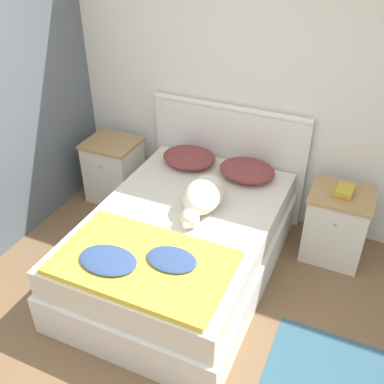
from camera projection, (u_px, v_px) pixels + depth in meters
ground_plane at (121, 380)px, 2.85m from camera, size 16.00×16.00×0.00m
wall_back at (242, 79)px, 3.75m from camera, size 9.00×0.06×2.55m
wall_side_left at (3, 94)px, 3.46m from camera, size 0.06×3.10×2.55m
bed at (182, 245)px, 3.52m from camera, size 1.35×1.95×0.55m
headboard at (228, 157)px, 4.12m from camera, size 1.43×0.06×1.06m
nightstand_left at (114, 170)px, 4.39m from camera, size 0.49×0.45×0.62m
nightstand_right at (336, 225)px, 3.67m from camera, size 0.49×0.45×0.62m
pillow_left at (189, 157)px, 3.97m from camera, size 0.48×0.39×0.13m
pillow_right at (247, 170)px, 3.79m from camera, size 0.48×0.39×0.13m
quilt at (142, 262)px, 2.91m from camera, size 1.14×0.70×0.08m
dog at (203, 197)px, 3.38m from camera, size 0.29×0.65×0.24m
book_stack at (344, 191)px, 3.48m from camera, size 0.15×0.18×0.05m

